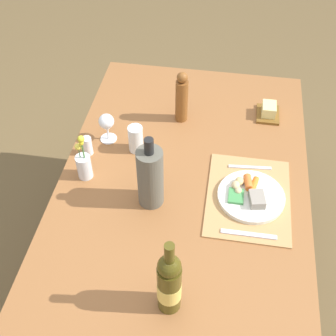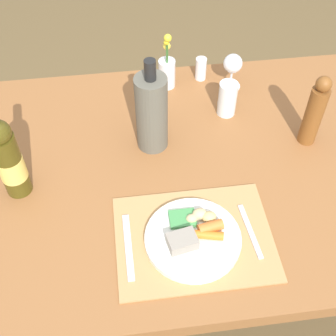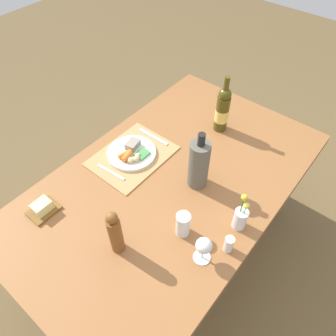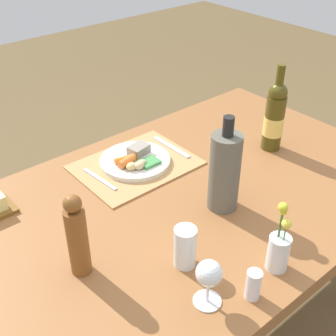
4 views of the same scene
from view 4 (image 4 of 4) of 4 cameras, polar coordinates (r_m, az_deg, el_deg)
name	(u,v)px [view 4 (image 4 of 4)]	position (r m, az deg, el deg)	size (l,w,h in m)	color
ground_plane	(180,336)	(1.96, 1.47, -20.43)	(8.00, 8.00, 0.00)	brown
dining_table	(182,213)	(1.49, 1.82, -5.70)	(1.60, 0.97, 0.70)	#915B31
placemat	(136,165)	(1.61, -4.08, 0.40)	(0.41, 0.31, 0.01)	tan
dinner_plate	(135,160)	(1.61, -4.15, 1.01)	(0.25, 0.25, 0.05)	silver
fork	(171,147)	(1.70, 0.41, 2.68)	(0.02, 0.20, 0.01)	silver
knife	(100,179)	(1.54, -8.61, -1.40)	(0.01, 0.17, 0.01)	silver
flower_vase	(279,249)	(1.22, 13.83, -9.92)	(0.06, 0.06, 0.21)	silver
wine_bottle	(274,117)	(1.70, 13.31, 6.33)	(0.07, 0.07, 0.33)	#483F11
salt_shaker	(253,285)	(1.15, 10.73, -14.30)	(0.04, 0.04, 0.08)	white
pepper_mill	(77,237)	(1.16, -11.41, -8.50)	(0.05, 0.05, 0.24)	brown
cooler_bottle	(225,171)	(1.36, 7.17, -0.41)	(0.09, 0.09, 0.31)	#5C594C
water_tumbler	(185,249)	(1.20, 2.17, -10.21)	(0.06, 0.06, 0.12)	silver
wine_glass	(209,275)	(1.09, 5.19, -13.36)	(0.07, 0.07, 0.13)	white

